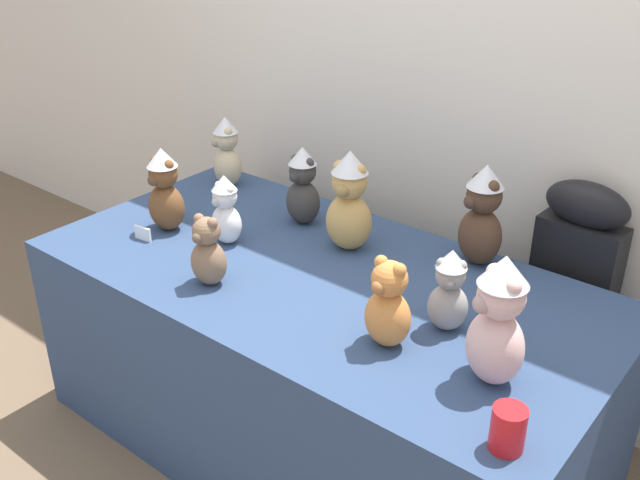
# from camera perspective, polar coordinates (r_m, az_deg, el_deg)

# --- Properties ---
(ground_plane) EXTENTS (10.00, 10.00, 0.00)m
(ground_plane) POSITION_cam_1_polar(r_m,az_deg,el_deg) (2.63, -3.59, -18.18)
(ground_plane) COLOR brown
(wall_back) EXTENTS (7.00, 0.08, 2.60)m
(wall_back) POSITION_cam_1_polar(r_m,az_deg,el_deg) (2.70, 9.98, 14.63)
(wall_back) COLOR silver
(wall_back) RESTS_ON ground_plane
(display_table) EXTENTS (1.89, 0.95, 0.70)m
(display_table) POSITION_cam_1_polar(r_m,az_deg,el_deg) (2.54, 0.00, -9.49)
(display_table) COLOR navy
(display_table) RESTS_ON ground_plane
(instrument_case) EXTENTS (0.29, 0.14, 0.98)m
(instrument_case) POSITION_cam_1_polar(r_m,az_deg,el_deg) (2.67, 18.81, -5.38)
(instrument_case) COLOR black
(instrument_case) RESTS_ON ground_plane
(teddy_bear_cocoa) EXTENTS (0.20, 0.19, 0.34)m
(teddy_bear_cocoa) POSITION_cam_1_polar(r_m,az_deg,el_deg) (2.39, 12.55, 1.84)
(teddy_bear_cocoa) COLOR #4C3323
(teddy_bear_cocoa) RESTS_ON display_table
(teddy_bear_chestnut) EXTENTS (0.14, 0.13, 0.31)m
(teddy_bear_chestnut) POSITION_cam_1_polar(r_m,az_deg,el_deg) (2.63, -12.06, 3.81)
(teddy_bear_chestnut) COLOR brown
(teddy_bear_chestnut) RESTS_ON display_table
(teddy_bear_blush) EXTENTS (0.21, 0.20, 0.36)m
(teddy_bear_blush) POSITION_cam_1_polar(r_m,az_deg,el_deg) (1.84, 13.75, -6.23)
(teddy_bear_blush) COLOR beige
(teddy_bear_blush) RESTS_ON display_table
(teddy_bear_charcoal) EXTENTS (0.14, 0.12, 0.29)m
(teddy_bear_charcoal) POSITION_cam_1_polar(r_m,az_deg,el_deg) (2.62, -1.36, 4.20)
(teddy_bear_charcoal) COLOR #383533
(teddy_bear_charcoal) RESTS_ON display_table
(teddy_bear_mocha) EXTENTS (0.13, 0.11, 0.23)m
(teddy_bear_mocha) POSITION_cam_1_polar(r_m,az_deg,el_deg) (2.27, -8.77, -0.98)
(teddy_bear_mocha) COLOR #7F6047
(teddy_bear_mocha) RESTS_ON display_table
(teddy_bear_honey) EXTENTS (0.18, 0.16, 0.35)m
(teddy_bear_honey) POSITION_cam_1_polar(r_m,az_deg,el_deg) (2.43, 2.29, 2.99)
(teddy_bear_honey) COLOR tan
(teddy_bear_honey) RESTS_ON display_table
(teddy_bear_ginger) EXTENTS (0.14, 0.13, 0.26)m
(teddy_bear_ginger) POSITION_cam_1_polar(r_m,az_deg,el_deg) (1.96, 5.35, -5.15)
(teddy_bear_ginger) COLOR #D17F3D
(teddy_bear_ginger) RESTS_ON display_table
(teddy_bear_snow) EXTENTS (0.12, 0.11, 0.25)m
(teddy_bear_snow) POSITION_cam_1_polar(r_m,az_deg,el_deg) (2.51, -7.40, 2.33)
(teddy_bear_snow) COLOR white
(teddy_bear_snow) RESTS_ON display_table
(teddy_bear_sand) EXTENTS (0.17, 0.16, 0.29)m
(teddy_bear_sand) POSITION_cam_1_polar(r_m,az_deg,el_deg) (2.98, -7.32, 6.79)
(teddy_bear_sand) COLOR #CCB78E
(teddy_bear_sand) RESTS_ON display_table
(teddy_bear_ash) EXTENTS (0.14, 0.14, 0.25)m
(teddy_bear_ash) POSITION_cam_1_polar(r_m,az_deg,el_deg) (2.05, 10.07, -3.96)
(teddy_bear_ash) COLOR gray
(teddy_bear_ash) RESTS_ON display_table
(party_cup_red) EXTENTS (0.08, 0.08, 0.11)m
(party_cup_red) POSITION_cam_1_polar(r_m,az_deg,el_deg) (1.72, 14.51, -14.13)
(party_cup_red) COLOR red
(party_cup_red) RESTS_ON display_table
(name_card_front_left) EXTENTS (0.07, 0.02, 0.05)m
(name_card_front_left) POSITION_cam_1_polar(r_m,az_deg,el_deg) (2.62, -13.70, 0.49)
(name_card_front_left) COLOR white
(name_card_front_left) RESTS_ON display_table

